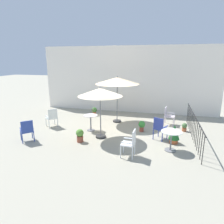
# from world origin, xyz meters

# --- Properties ---
(ground_plane) EXTENTS (60.00, 60.00, 0.00)m
(ground_plane) POSITION_xyz_m (0.00, 0.00, 0.00)
(ground_plane) COLOR #A09A86
(villa_facade) EXTENTS (11.03, 0.30, 4.09)m
(villa_facade) POSITION_xyz_m (0.00, 3.90, 2.05)
(villa_facade) COLOR white
(villa_facade) RESTS_ON ground
(terrace_railing) EXTENTS (0.03, 4.95, 1.01)m
(terrace_railing) POSITION_xyz_m (3.55, 0.00, 0.68)
(terrace_railing) COLOR black
(terrace_railing) RESTS_ON ground
(patio_umbrella_0) EXTENTS (1.85, 1.85, 2.20)m
(patio_umbrella_0) POSITION_xyz_m (-0.27, -0.88, 1.95)
(patio_umbrella_0) COLOR #2D2D2D
(patio_umbrella_0) RESTS_ON ground
(patio_umbrella_1) EXTENTS (2.28, 2.28, 2.45)m
(patio_umbrella_1) POSITION_xyz_m (-0.09, 1.47, 2.20)
(patio_umbrella_1) COLOR #2D2D2D
(patio_umbrella_1) RESTS_ON ground
(cafe_table_0) EXTENTS (0.66, 0.66, 0.75)m
(cafe_table_0) POSITION_xyz_m (-0.99, -0.16, 0.52)
(cafe_table_0) COLOR silver
(cafe_table_0) RESTS_ON ground
(cafe_table_1) EXTENTS (0.76, 0.76, 0.75)m
(cafe_table_1) POSITION_xyz_m (2.61, -1.48, 0.53)
(cafe_table_1) COLOR silver
(cafe_table_1) RESTS_ON ground
(patio_chair_0) EXTENTS (0.56, 0.57, 0.91)m
(patio_chair_0) POSITION_xyz_m (2.54, 1.66, 0.53)
(patio_chair_0) COLOR silver
(patio_chair_0) RESTS_ON ground
(patio_chair_1) EXTENTS (0.62, 0.63, 0.98)m
(patio_chair_1) POSITION_xyz_m (2.17, -0.53, 0.56)
(patio_chair_1) COLOR #31419A
(patio_chair_1) RESTS_ON ground
(patio_chair_2) EXTENTS (0.47, 0.48, 0.97)m
(patio_chair_2) POSITION_xyz_m (1.24, -2.31, 0.55)
(patio_chair_2) COLOR silver
(patio_chair_2) RESTS_ON ground
(patio_chair_3) EXTENTS (0.67, 0.67, 0.94)m
(patio_chair_3) POSITION_xyz_m (-3.03, -0.14, 0.53)
(patio_chair_3) COLOR silver
(patio_chair_3) RESTS_ON ground
(patio_chair_4) EXTENTS (0.65, 0.66, 0.91)m
(patio_chair_4) POSITION_xyz_m (-3.04, -2.05, 0.51)
(patio_chair_4) COLOR #283F90
(patio_chair_4) RESTS_ON ground
(potted_plant_0) EXTENTS (0.32, 0.32, 0.50)m
(potted_plant_0) POSITION_xyz_m (1.35, 0.31, 0.30)
(potted_plant_0) COLOR #9E4A39
(potted_plant_0) RESTS_ON ground
(potted_plant_1) EXTENTS (0.24, 0.24, 0.40)m
(potted_plant_1) POSITION_xyz_m (3.29, 0.83, 0.21)
(potted_plant_1) COLOR #AD5A37
(potted_plant_1) RESTS_ON ground
(potted_plant_2) EXTENTS (0.31, 0.31, 0.49)m
(potted_plant_2) POSITION_xyz_m (-1.72, 2.43, 0.28)
(potted_plant_2) COLOR #AB552E
(potted_plant_2) RESTS_ON ground
(potted_plant_3) EXTENTS (0.31, 0.31, 0.54)m
(potted_plant_3) POSITION_xyz_m (-0.95, -1.55, 0.29)
(potted_plant_3) COLOR #954C37
(potted_plant_3) RESTS_ON ground
(potted_plant_4) EXTENTS (0.44, 0.44, 0.77)m
(potted_plant_4) POSITION_xyz_m (2.75, -0.74, 0.41)
(potted_plant_4) COLOR #B15731
(potted_plant_4) RESTS_ON ground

